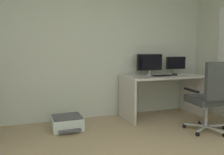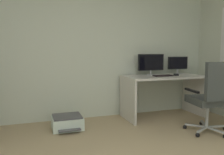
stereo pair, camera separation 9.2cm
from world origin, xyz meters
name	(u,v)px [view 2 (the right image)]	position (x,y,z in m)	size (l,w,h in m)	color
wall_back	(78,42)	(0.00, 2.74, 1.32)	(4.91, 0.10, 2.65)	silver
desk	(163,87)	(1.41, 2.32, 0.54)	(1.38, 0.68, 0.73)	silver
monitor_main	(151,63)	(1.26, 2.49, 0.95)	(0.50, 0.18, 0.37)	#B2B5B7
monitor_secondary	(178,64)	(1.82, 2.49, 0.92)	(0.40, 0.18, 0.32)	#B2B5B7
keyboard	(163,76)	(1.35, 2.23, 0.74)	(0.34, 0.13, 0.02)	black
computer_mouse	(176,75)	(1.63, 2.25, 0.75)	(0.06, 0.10, 0.03)	black
office_chair	(212,96)	(1.58, 1.32, 0.55)	(0.62, 0.63, 1.02)	#B7BABC
printer	(67,122)	(-0.29, 2.21, 0.10)	(0.45, 0.48, 0.20)	silver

